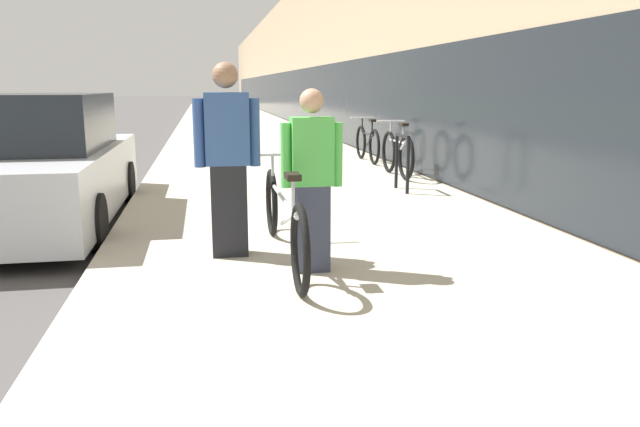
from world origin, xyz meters
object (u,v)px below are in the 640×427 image
object	(u,v)px
person_rider	(312,181)
cruiser_bike_nearest	(397,153)
cruiser_bike_middle	(367,143)
person_bystander	(228,161)
tandem_bicycle	(284,219)
bike_rack_hoop	(402,157)
parked_sedan_curbside	(40,167)

from	to	relation	value
person_rider	cruiser_bike_nearest	world-z (taller)	person_rider
cruiser_bike_middle	person_bystander	bearing A→B (deg)	-114.40
tandem_bicycle	cruiser_bike_middle	bearing A→B (deg)	69.66
bike_rack_hoop	cruiser_bike_nearest	bearing A→B (deg)	75.16
person_bystander	parked_sedan_curbside	xyz separation A→B (m)	(-2.19, 2.39, -0.30)
person_rider	cruiser_bike_middle	xyz separation A→B (m)	(2.47, 7.53, -0.39)
cruiser_bike_middle	parked_sedan_curbside	world-z (taller)	parked_sedan_curbside
tandem_bicycle	person_bystander	bearing A→B (deg)	148.53
bike_rack_hoop	person_bystander	bearing A→B (deg)	-130.09
bike_rack_hoop	cruiser_bike_middle	xyz separation A→B (m)	(0.45, 3.72, -0.13)
cruiser_bike_nearest	cruiser_bike_middle	xyz separation A→B (m)	(0.05, 2.20, -0.02)
tandem_bicycle	person_bystander	size ratio (longest dim) A/B	1.52
person_bystander	parked_sedan_curbside	size ratio (longest dim) A/B	0.37
bike_rack_hoop	cruiser_bike_middle	distance (m)	3.75
person_rider	cruiser_bike_middle	distance (m)	7.94
person_rider	person_bystander	distance (m)	0.92
person_bystander	cruiser_bike_middle	size ratio (longest dim) A/B	0.97
person_rider	parked_sedan_curbside	distance (m)	4.16
bike_rack_hoop	parked_sedan_curbside	world-z (taller)	parked_sedan_curbside
cruiser_bike_middle	tandem_bicycle	bearing A→B (deg)	-110.34
parked_sedan_curbside	person_bystander	bearing A→B (deg)	-47.48
person_bystander	bike_rack_hoop	distance (m)	4.19
tandem_bicycle	person_rider	distance (m)	0.55
bike_rack_hoop	cruiser_bike_middle	world-z (taller)	cruiser_bike_middle
person_bystander	bike_rack_hoop	world-z (taller)	person_bystander
person_bystander	cruiser_bike_nearest	distance (m)	5.65
cruiser_bike_nearest	cruiser_bike_middle	distance (m)	2.20
cruiser_bike_middle	parked_sedan_curbside	xyz separation A→B (m)	(-5.32, -4.52, 0.20)
tandem_bicycle	cruiser_bike_nearest	xyz separation A→B (m)	(2.62, 5.00, 0.02)
person_bystander	cruiser_bike_middle	xyz separation A→B (m)	(3.13, 6.91, -0.50)
tandem_bicycle	person_rider	xyz separation A→B (m)	(0.20, -0.34, 0.39)
tandem_bicycle	parked_sedan_curbside	size ratio (longest dim) A/B	0.57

